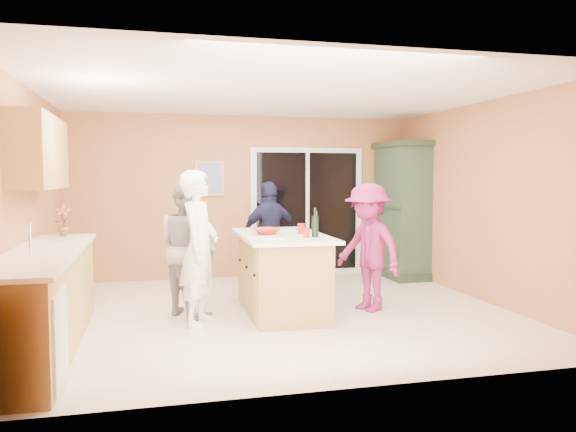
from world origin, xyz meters
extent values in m
plane|color=#F2E3D1|center=(0.00, 0.00, 0.00)|extent=(5.50, 5.50, 0.00)
cube|color=white|center=(0.00, 0.00, 2.60)|extent=(5.50, 5.00, 0.10)
cube|color=tan|center=(0.00, 2.50, 1.30)|extent=(5.50, 0.10, 2.60)
cube|color=tan|center=(0.00, -2.50, 1.30)|extent=(5.50, 0.10, 2.60)
cube|color=tan|center=(-2.75, 0.00, 1.30)|extent=(0.10, 5.00, 2.60)
cube|color=tan|center=(2.75, 0.00, 1.30)|extent=(0.10, 5.00, 2.60)
cube|color=#B08D44|center=(-2.45, -0.90, 0.45)|extent=(0.60, 3.00, 0.90)
cube|color=silver|center=(-2.44, -2.00, 0.40)|extent=(0.62, 0.60, 0.72)
cube|color=white|center=(-2.44, -0.90, 0.92)|extent=(0.65, 3.05, 0.04)
cylinder|color=silver|center=(-2.45, -1.40, 1.09)|extent=(0.02, 0.02, 0.30)
cube|color=#B08D44|center=(-2.58, -0.20, 1.88)|extent=(0.35, 1.60, 0.75)
cube|color=silver|center=(1.05, 2.47, 1.05)|extent=(1.90, 0.05, 2.10)
cube|color=black|center=(1.05, 2.46, 1.05)|extent=(1.70, 0.03, 1.94)
cube|color=silver|center=(1.05, 2.45, 1.05)|extent=(0.06, 0.04, 1.94)
cube|color=silver|center=(1.20, 2.44, 1.00)|extent=(0.02, 0.03, 0.12)
cube|color=tan|center=(-0.55, 2.48, 1.60)|extent=(0.46, 0.03, 0.56)
cube|color=#4E69A1|center=(-0.55, 2.47, 1.60)|extent=(0.38, 0.02, 0.48)
cube|color=#B08D44|center=(0.04, -0.03, 0.45)|extent=(0.85, 1.61, 0.91)
cube|color=white|center=(0.04, -0.03, 0.93)|extent=(1.00, 1.82, 0.04)
cube|color=black|center=(0.04, -0.03, 0.05)|extent=(0.76, 1.53, 0.10)
cube|color=#213622|center=(2.49, 1.90, 0.06)|extent=(0.60, 1.14, 0.13)
cube|color=#2F4734|center=(2.49, 1.90, 1.08)|extent=(0.54, 1.08, 2.03)
cube|color=#213622|center=(2.49, 1.90, 2.14)|extent=(0.63, 1.19, 0.09)
imported|color=white|center=(-0.95, -0.33, 0.85)|extent=(0.60, 0.72, 1.69)
imported|color=#B0B0B3|center=(-1.05, 0.16, 0.79)|extent=(0.91, 0.97, 1.59)
imported|color=#1C1C3E|center=(0.20, 1.39, 0.78)|extent=(0.98, 0.58, 1.56)
imported|color=#94204D|center=(1.09, -0.15, 0.77)|extent=(0.92, 1.14, 1.54)
imported|color=#AD2513|center=(-0.14, -0.01, 0.98)|extent=(0.38, 0.38, 0.07)
imported|color=red|center=(-2.45, 0.39, 1.13)|extent=(0.22, 0.17, 0.38)
cylinder|color=#AD2513|center=(0.27, -0.08, 1.01)|extent=(0.09, 0.09, 0.12)
cylinder|color=#AD2513|center=(0.23, -0.46, 1.00)|extent=(0.10, 0.10, 0.10)
cylinder|color=black|center=(0.33, -0.44, 1.07)|extent=(0.08, 0.08, 0.24)
cylinder|color=black|center=(0.33, -0.44, 1.23)|extent=(0.03, 0.03, 0.09)
cylinder|color=white|center=(-0.16, -0.51, 0.95)|extent=(0.24, 0.24, 0.02)
camera|label=1|loc=(-1.45, -6.47, 1.62)|focal=35.00mm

